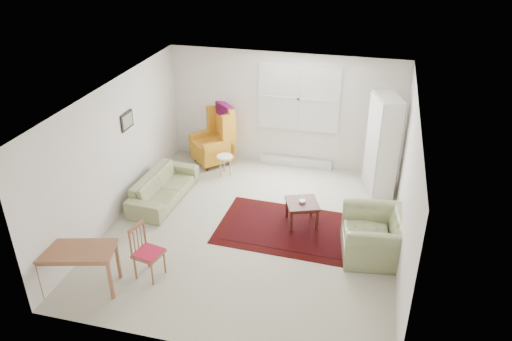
% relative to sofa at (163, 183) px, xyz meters
% --- Properties ---
extents(room, '(5.04, 5.54, 2.51)m').
position_rel_sofa_xyz_m(room, '(1.96, -0.40, 0.89)').
color(room, beige).
rests_on(room, ground).
extents(rug, '(2.56, 1.69, 0.03)m').
position_rel_sofa_xyz_m(rug, '(2.57, -0.43, -0.35)').
color(rug, black).
rests_on(rug, ground).
extents(sofa, '(0.80, 1.85, 0.73)m').
position_rel_sofa_xyz_m(sofa, '(0.00, 0.00, 0.00)').
color(sofa, '#878F5F').
rests_on(sofa, ground).
extents(armchair, '(1.14, 1.26, 0.88)m').
position_rel_sofa_xyz_m(armchair, '(4.04, -0.78, 0.07)').
color(armchair, '#878F5F').
rests_on(armchair, ground).
extents(wingback_chair, '(1.12, 1.12, 1.34)m').
position_rel_sofa_xyz_m(wingback_chair, '(0.41, 1.73, 0.30)').
color(wingback_chair, orange).
rests_on(wingback_chair, ground).
extents(coffee_table, '(0.71, 0.71, 0.45)m').
position_rel_sofa_xyz_m(coffee_table, '(2.75, -0.18, -0.14)').
color(coffee_table, '#491B16').
rests_on(coffee_table, ground).
extents(stool, '(0.36, 0.36, 0.45)m').
position_rel_sofa_xyz_m(stool, '(0.85, 1.27, -0.14)').
color(stool, white).
rests_on(stool, ground).
extents(cabinet, '(0.66, 0.90, 2.01)m').
position_rel_sofa_xyz_m(cabinet, '(4.04, 1.37, 0.64)').
color(cabinet, white).
rests_on(cabinet, ground).
extents(desk, '(1.23, 0.84, 0.71)m').
position_rel_sofa_xyz_m(desk, '(-0.15, -2.72, -0.01)').
color(desk, '#935C3B').
rests_on(desk, ground).
extents(desk_chair, '(0.46, 0.46, 0.90)m').
position_rel_sofa_xyz_m(desk_chair, '(0.73, -2.20, 0.08)').
color(desk_chair, '#935C3B').
rests_on(desk_chair, ground).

